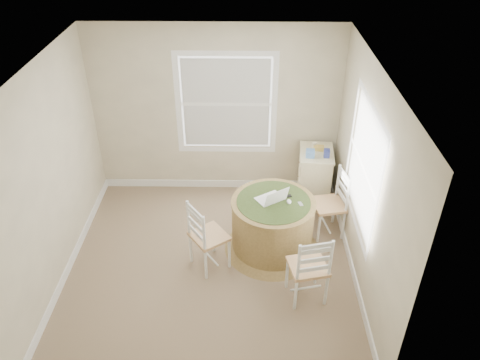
{
  "coord_description": "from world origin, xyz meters",
  "views": [
    {
      "loc": [
        0.44,
        -4.39,
        4.25
      ],
      "look_at": [
        0.37,
        0.45,
        1.02
      ],
      "focal_mm": 35.0,
      "sensor_mm": 36.0,
      "label": 1
    }
  ],
  "objects_px": {
    "chair_near": "(308,266)",
    "corner_chest": "(314,177)",
    "round_table": "(273,223)",
    "laptop": "(272,198)",
    "chair_right": "(328,204)",
    "chair_left": "(209,236)"
  },
  "relations": [
    {
      "from": "round_table",
      "to": "laptop",
      "type": "height_order",
      "value": "laptop"
    },
    {
      "from": "chair_near",
      "to": "laptop",
      "type": "relative_size",
      "value": 2.15
    },
    {
      "from": "round_table",
      "to": "laptop",
      "type": "bearing_deg",
      "value": 118.26
    },
    {
      "from": "chair_near",
      "to": "laptop",
      "type": "height_order",
      "value": "laptop"
    },
    {
      "from": "chair_left",
      "to": "corner_chest",
      "type": "bearing_deg",
      "value": -81.89
    },
    {
      "from": "laptop",
      "to": "corner_chest",
      "type": "height_order",
      "value": "laptop"
    },
    {
      "from": "chair_near",
      "to": "corner_chest",
      "type": "height_order",
      "value": "chair_near"
    },
    {
      "from": "chair_near",
      "to": "laptop",
      "type": "xyz_separation_m",
      "value": [
        -0.39,
        0.86,
        0.33
      ]
    },
    {
      "from": "round_table",
      "to": "corner_chest",
      "type": "relative_size",
      "value": 1.46
    },
    {
      "from": "round_table",
      "to": "chair_right",
      "type": "xyz_separation_m",
      "value": [
        0.77,
        0.35,
        0.05
      ]
    },
    {
      "from": "chair_right",
      "to": "chair_left",
      "type": "bearing_deg",
      "value": -77.95
    },
    {
      "from": "round_table",
      "to": "chair_left",
      "type": "relative_size",
      "value": 1.32
    },
    {
      "from": "chair_left",
      "to": "chair_right",
      "type": "bearing_deg",
      "value": -102.6
    },
    {
      "from": "round_table",
      "to": "corner_chest",
      "type": "xyz_separation_m",
      "value": [
        0.67,
        1.09,
        0.01
      ]
    },
    {
      "from": "chair_left",
      "to": "round_table",
      "type": "bearing_deg",
      "value": -103.86
    },
    {
      "from": "chair_near",
      "to": "corner_chest",
      "type": "distance_m",
      "value": 1.95
    },
    {
      "from": "chair_right",
      "to": "corner_chest",
      "type": "xyz_separation_m",
      "value": [
        -0.1,
        0.74,
        -0.04
      ]
    },
    {
      "from": "round_table",
      "to": "chair_left",
      "type": "height_order",
      "value": "chair_left"
    },
    {
      "from": "chair_left",
      "to": "corner_chest",
      "type": "relative_size",
      "value": 1.1
    },
    {
      "from": "chair_left",
      "to": "chair_near",
      "type": "xyz_separation_m",
      "value": [
        1.17,
        -0.51,
        0.0
      ]
    },
    {
      "from": "chair_right",
      "to": "laptop",
      "type": "bearing_deg",
      "value": -78.91
    },
    {
      "from": "chair_right",
      "to": "corner_chest",
      "type": "distance_m",
      "value": 0.75
    }
  ]
}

